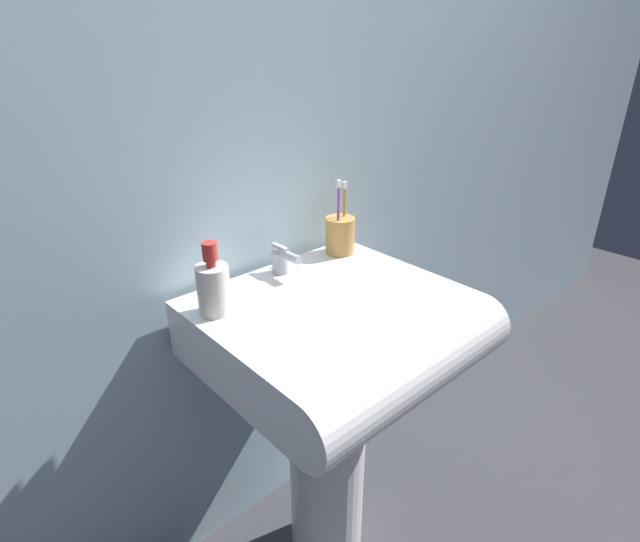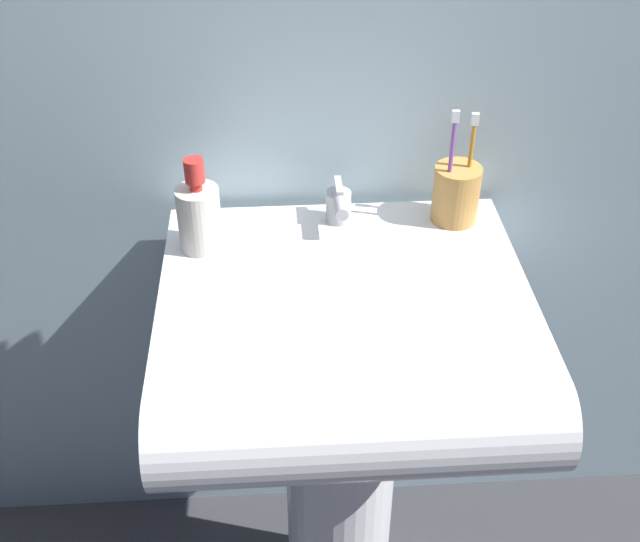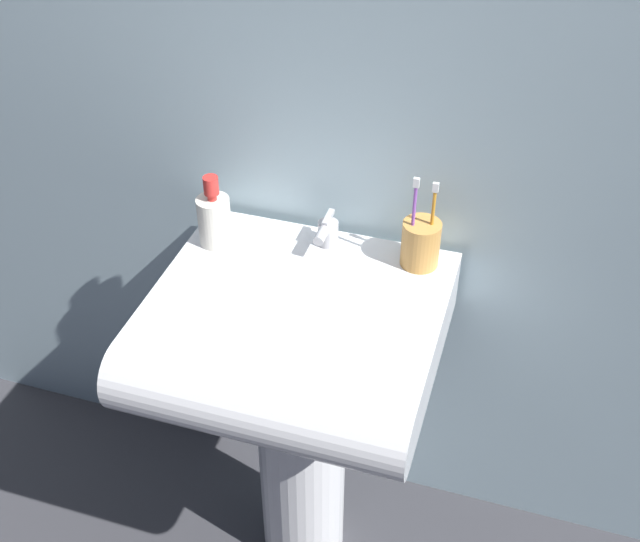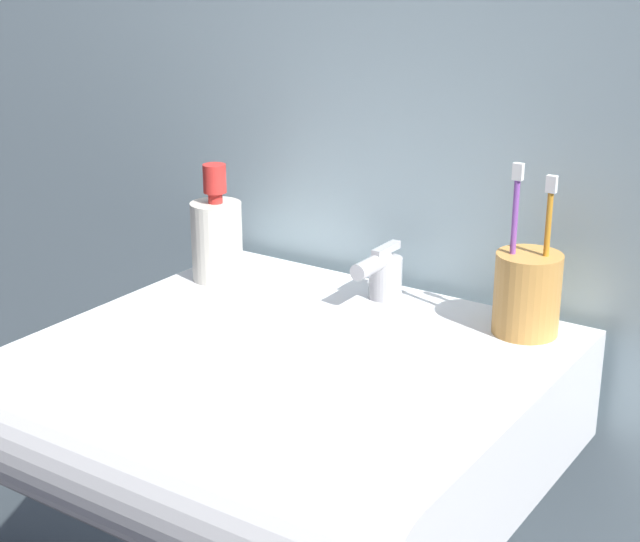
{
  "view_description": "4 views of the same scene",
  "coord_description": "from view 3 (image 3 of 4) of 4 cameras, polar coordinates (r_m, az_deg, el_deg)",
  "views": [
    {
      "loc": [
        -0.69,
        -0.74,
        1.38
      ],
      "look_at": [
        -0.01,
        0.02,
        0.9
      ],
      "focal_mm": 28.0,
      "sensor_mm": 36.0,
      "label": 1
    },
    {
      "loc": [
        -0.1,
        -0.98,
        1.6
      ],
      "look_at": [
        -0.04,
        -0.01,
        0.87
      ],
      "focal_mm": 45.0,
      "sensor_mm": 36.0,
      "label": 2
    },
    {
      "loc": [
        0.4,
        -1.15,
        1.87
      ],
      "look_at": [
        0.04,
        0.02,
        0.89
      ],
      "focal_mm": 45.0,
      "sensor_mm": 36.0,
      "label": 3
    },
    {
      "loc": [
        0.61,
        -0.88,
        1.3
      ],
      "look_at": [
        0.03,
        -0.01,
        0.93
      ],
      "focal_mm": 55.0,
      "sensor_mm": 36.0,
      "label": 4
    }
  ],
  "objects": [
    {
      "name": "wall_back",
      "position": [
        1.63,
        1.49,
        14.36
      ],
      "size": [
        5.0,
        0.05,
        2.4
      ],
      "primitive_type": "cube",
      "color": "#9EB7C1",
      "rests_on": "ground"
    },
    {
      "name": "faucet",
      "position": [
        1.7,
        0.5,
        2.78
      ],
      "size": [
        0.04,
        0.1,
        0.07
      ],
      "color": "#B7B7BC",
      "rests_on": "sink_basin"
    },
    {
      "name": "soap_bottle",
      "position": [
        1.72,
        -7.53,
        3.72
      ],
      "size": [
        0.07,
        0.07,
        0.16
      ],
      "color": "silver",
      "rests_on": "sink_basin"
    },
    {
      "name": "sink_basin",
      "position": [
        1.6,
        -2.12,
        -4.91
      ],
      "size": [
        0.58,
        0.54,
        0.14
      ],
      "color": "white",
      "rests_on": "sink_pedestal"
    },
    {
      "name": "sink_pedestal",
      "position": [
        1.95,
        -1.29,
        -12.8
      ],
      "size": [
        0.21,
        0.21,
        0.69
      ],
      "primitive_type": "cylinder",
      "color": "white",
      "rests_on": "ground"
    },
    {
      "name": "ground_plane",
      "position": [
        2.23,
        -1.16,
        -18.37
      ],
      "size": [
        6.0,
        6.0,
        0.0
      ],
      "primitive_type": "plane",
      "color": "#38383D",
      "rests_on": "ground"
    },
    {
      "name": "toothbrush_cup",
      "position": [
        1.66,
        7.17,
        2.0
      ],
      "size": [
        0.08,
        0.08,
        0.21
      ],
      "color": "#D19347",
      "rests_on": "sink_basin"
    }
  ]
}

